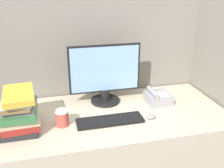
{
  "coord_description": "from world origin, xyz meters",
  "views": [
    {
      "loc": [
        -0.42,
        -1.23,
        1.64
      ],
      "look_at": [
        -0.01,
        0.43,
        0.95
      ],
      "focal_mm": 42.0,
      "sensor_mm": 36.0,
      "label": 1
    }
  ],
  "objects_px": {
    "book_stack": "(19,112)",
    "desk_telephone": "(158,98)",
    "keyboard": "(110,120)",
    "coffee_cup": "(62,118)",
    "mouse": "(151,117)",
    "monitor": "(105,76)"
  },
  "relations": [
    {
      "from": "coffee_cup",
      "to": "book_stack",
      "type": "distance_m",
      "value": 0.27
    },
    {
      "from": "keyboard",
      "to": "book_stack",
      "type": "xyz_separation_m",
      "value": [
        -0.58,
        0.05,
        0.11
      ]
    },
    {
      "from": "mouse",
      "to": "coffee_cup",
      "type": "bearing_deg",
      "value": 174.46
    },
    {
      "from": "book_stack",
      "to": "desk_telephone",
      "type": "bearing_deg",
      "value": 8.53
    },
    {
      "from": "monitor",
      "to": "book_stack",
      "type": "relative_size",
      "value": 1.72
    },
    {
      "from": "book_stack",
      "to": "desk_telephone",
      "type": "distance_m",
      "value": 1.02
    },
    {
      "from": "monitor",
      "to": "keyboard",
      "type": "xyz_separation_m",
      "value": [
        -0.04,
        -0.32,
        -0.2
      ]
    },
    {
      "from": "coffee_cup",
      "to": "book_stack",
      "type": "relative_size",
      "value": 0.34
    },
    {
      "from": "keyboard",
      "to": "mouse",
      "type": "xyz_separation_m",
      "value": [
        0.29,
        -0.02,
        0.0
      ]
    },
    {
      "from": "monitor",
      "to": "book_stack",
      "type": "xyz_separation_m",
      "value": [
        -0.61,
        -0.27,
        -0.09
      ]
    },
    {
      "from": "mouse",
      "to": "book_stack",
      "type": "distance_m",
      "value": 0.87
    },
    {
      "from": "keyboard",
      "to": "book_stack",
      "type": "height_order",
      "value": "book_stack"
    },
    {
      "from": "book_stack",
      "to": "monitor",
      "type": "bearing_deg",
      "value": 23.8
    },
    {
      "from": "mouse",
      "to": "coffee_cup",
      "type": "height_order",
      "value": "coffee_cup"
    },
    {
      "from": "coffee_cup",
      "to": "desk_telephone",
      "type": "bearing_deg",
      "value": 12.49
    },
    {
      "from": "coffee_cup",
      "to": "book_stack",
      "type": "bearing_deg",
      "value": 176.86
    },
    {
      "from": "monitor",
      "to": "mouse",
      "type": "height_order",
      "value": "monitor"
    },
    {
      "from": "keyboard",
      "to": "mouse",
      "type": "distance_m",
      "value": 0.29
    },
    {
      "from": "coffee_cup",
      "to": "keyboard",
      "type": "bearing_deg",
      "value": -6.11
    },
    {
      "from": "desk_telephone",
      "to": "mouse",
      "type": "bearing_deg",
      "value": -122.64
    },
    {
      "from": "monitor",
      "to": "book_stack",
      "type": "distance_m",
      "value": 0.68
    },
    {
      "from": "keyboard",
      "to": "book_stack",
      "type": "distance_m",
      "value": 0.59
    }
  ]
}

